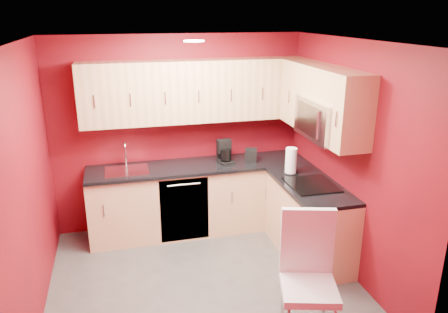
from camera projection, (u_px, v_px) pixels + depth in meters
name	position (u px, v px, depth m)	size (l,w,h in m)	color
floor	(204.00, 282.00, 4.67)	(3.20, 3.20, 0.00)	#4F4C49
ceiling	(200.00, 41.00, 3.88)	(3.20, 3.20, 0.00)	white
wall_back	(179.00, 133.00, 5.66)	(3.20, 3.20, 0.00)	maroon
wall_front	(248.00, 250.00, 2.90)	(3.20, 3.20, 0.00)	maroon
wall_left	(27.00, 188.00, 3.90)	(3.00, 3.00, 0.00)	maroon
wall_right	(349.00, 160.00, 4.65)	(3.00, 3.00, 0.00)	maroon
base_cabinets_back	(200.00, 199.00, 5.69)	(2.80, 0.60, 0.87)	#DDB07E
base_cabinets_right	(309.00, 221.00, 5.07)	(0.60, 1.30, 0.87)	#DDB07E
countertop_back	(199.00, 166.00, 5.53)	(2.80, 0.63, 0.04)	black
countertop_right	(310.00, 186.00, 4.91)	(0.63, 1.27, 0.04)	black
upper_cabinets_back	(196.00, 91.00, 5.36)	(2.80, 0.35, 0.75)	tan
upper_cabinets_right	(320.00, 94.00, 4.82)	(0.35, 1.55, 0.75)	tan
microwave	(326.00, 119.00, 4.66)	(0.42, 0.76, 0.42)	silver
cooktop	(311.00, 185.00, 4.87)	(0.50, 0.55, 0.01)	black
sink	(127.00, 168.00, 5.32)	(0.52, 0.42, 0.35)	silver
dishwasher_front	(184.00, 210.00, 5.36)	(0.60, 0.02, 0.82)	black
downlight	(194.00, 41.00, 4.16)	(0.20, 0.20, 0.01)	white
coffee_maker	(226.00, 152.00, 5.55)	(0.17, 0.23, 0.29)	black
napkin_holder	(251.00, 155.00, 5.63)	(0.15, 0.15, 0.16)	black
paper_towel	(291.00, 161.00, 5.18)	(0.18, 0.18, 0.31)	white
dining_chair	(309.00, 282.00, 3.70)	(0.47, 0.49, 1.16)	silver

